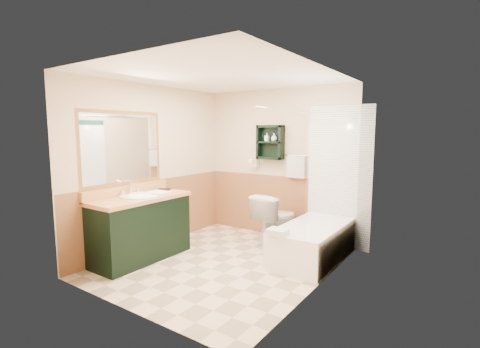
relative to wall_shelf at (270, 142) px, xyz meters
name	(u,v)px	position (x,y,z in m)	size (l,w,h in m)	color
floor	(223,263)	(0.10, -1.41, -1.55)	(3.00, 3.00, 0.00)	beige
back_wall	(279,164)	(0.10, 0.11, -0.35)	(2.60, 0.04, 2.40)	#F5E8BF
left_wall	(152,167)	(-1.22, -1.41, -0.35)	(0.04, 3.00, 2.40)	#F5E8BF
right_wall	(321,181)	(1.42, -1.41, -0.35)	(0.04, 3.00, 2.40)	#F5E8BF
ceiling	(222,75)	(0.10, -1.41, 0.87)	(2.60, 3.00, 0.04)	white
wainscot_left	(155,213)	(-1.19, -1.41, -1.05)	(2.98, 2.98, 1.00)	#B57649
wainscot_back	(277,206)	(0.10, 0.08, -1.05)	(2.58, 2.58, 1.00)	#B57649
mirror_frame	(122,148)	(-1.17, -1.96, -0.05)	(1.30, 1.30, 1.00)	olive
mirror_glass	(123,148)	(-1.17, -1.96, -0.05)	(1.20, 1.20, 0.90)	white
tile_right	(340,185)	(1.38, -0.66, -0.50)	(1.50, 1.50, 2.10)	white
tile_back	(339,178)	(1.13, 0.07, -0.50)	(0.95, 0.95, 2.10)	white
tile_accent	(341,117)	(1.37, -0.66, 0.35)	(1.50, 1.50, 0.10)	#13422C
wall_shelf	(270,142)	(0.00, 0.00, 0.00)	(0.45, 0.15, 0.55)	black
hair_dryer	(255,163)	(-0.30, 0.02, -0.35)	(0.10, 0.24, 0.18)	white
towel_bar	(297,155)	(0.45, 0.04, -0.20)	(0.40, 0.06, 0.40)	silver
curtain_rod	(287,111)	(0.63, -0.66, 0.45)	(0.03, 0.03, 1.60)	silver
shower_curtain	(292,172)	(0.63, -0.48, -0.40)	(1.05, 1.05, 1.70)	beige
vanity	(141,228)	(-0.89, -1.92, -1.12)	(0.59, 1.36, 0.86)	black
bathtub	(314,241)	(1.03, -0.57, -1.31)	(0.71, 1.50, 0.48)	white
toilet	(276,220)	(0.32, -0.36, -1.16)	(0.44, 0.80, 0.78)	white
counter_towel	(158,193)	(-0.79, -1.69, -0.67)	(0.31, 0.24, 0.04)	silver
vanity_book	(156,182)	(-1.06, -1.48, -0.57)	(0.18, 0.02, 0.24)	black
tub_towel	(277,232)	(0.84, -1.27, -1.04)	(0.23, 0.20, 0.07)	silver
soap_bottle_a	(267,139)	(-0.06, -0.01, 0.05)	(0.06, 0.14, 0.06)	white
soap_bottle_b	(274,138)	(0.07, -0.01, 0.06)	(0.10, 0.13, 0.10)	white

